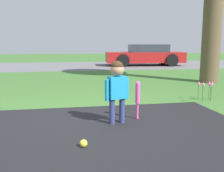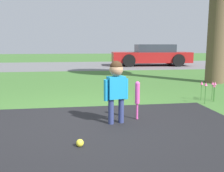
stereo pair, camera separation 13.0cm
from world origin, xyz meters
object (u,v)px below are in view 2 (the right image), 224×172
at_px(parked_car, 151,55).
at_px(baseball_bat, 137,95).
at_px(child, 116,83).
at_px(sports_ball, 80,143).

bearing_deg(parked_car, baseball_bat, 76.10).
relative_size(child, baseball_bat, 1.54).
relative_size(sports_ball, parked_car, 0.02).
xyz_separation_m(baseball_bat, parked_car, (3.27, 9.80, 0.18)).
relative_size(baseball_bat, parked_car, 0.13).
xyz_separation_m(child, sports_ball, (-0.53, -0.76, -0.54)).
distance_m(child, baseball_bat, 0.43).
bearing_deg(child, sports_ball, -138.78).
bearing_deg(baseball_bat, sports_ball, -133.96).
distance_m(child, parked_car, 10.58).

